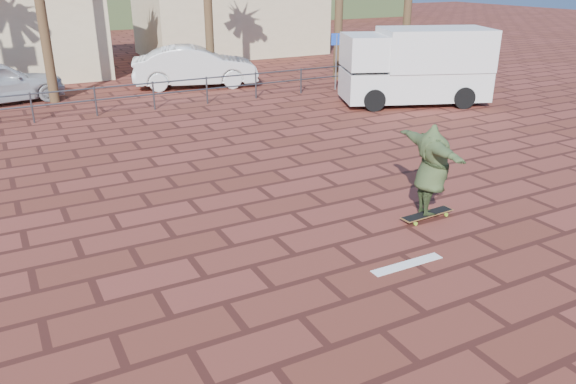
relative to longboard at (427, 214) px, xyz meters
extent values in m
plane|color=maroon|center=(-2.26, -0.10, -0.10)|extent=(120.00, 120.00, 0.00)
cube|color=white|center=(-1.56, -1.30, -0.09)|extent=(1.40, 0.22, 0.01)
cylinder|color=#47494F|center=(-6.26, 11.90, 0.40)|extent=(0.06, 0.06, 1.00)
cylinder|color=#47494F|center=(-4.26, 11.90, 0.40)|extent=(0.06, 0.06, 1.00)
cylinder|color=#47494F|center=(-2.26, 11.90, 0.40)|extent=(0.06, 0.06, 1.00)
cylinder|color=#47494F|center=(-0.26, 11.90, 0.40)|extent=(0.06, 0.06, 1.00)
cylinder|color=#47494F|center=(1.74, 11.90, 0.40)|extent=(0.06, 0.06, 1.00)
cylinder|color=#47494F|center=(3.74, 11.90, 0.40)|extent=(0.06, 0.06, 1.00)
cylinder|color=#47494F|center=(5.74, 11.90, 0.40)|extent=(0.06, 0.06, 1.00)
cylinder|color=#47494F|center=(7.74, 11.90, 0.40)|extent=(0.06, 0.06, 1.00)
cylinder|color=#47494F|center=(9.74, 11.90, 0.40)|extent=(0.06, 0.06, 1.00)
cylinder|color=#47494F|center=(-2.26, 11.90, 0.85)|extent=(24.00, 0.05, 0.05)
cylinder|color=#47494F|center=(-2.26, 11.90, 0.45)|extent=(24.00, 0.05, 0.05)
cylinder|color=brown|center=(1.24, 15.40, 3.15)|extent=(0.36, 0.36, 6.50)
cube|color=beige|center=(5.74, 23.90, 2.15)|extent=(10.00, 6.00, 4.50)
cube|color=olive|center=(0.00, 0.00, 0.01)|extent=(1.22, 0.33, 0.02)
cube|color=black|center=(0.00, 0.00, 0.02)|extent=(1.18, 0.31, 0.00)
cube|color=silver|center=(-0.42, -0.02, -0.03)|extent=(0.08, 0.20, 0.03)
cube|color=silver|center=(0.42, 0.02, -0.03)|extent=(0.08, 0.20, 0.03)
cylinder|color=#8BBA27|center=(-0.41, -0.14, -0.06)|extent=(0.08, 0.04, 0.08)
cylinder|color=#8BBA27|center=(-0.42, 0.10, -0.06)|extent=(0.08, 0.04, 0.08)
cylinder|color=#8BBA27|center=(0.42, -0.10, -0.06)|extent=(0.08, 0.04, 0.08)
cylinder|color=#8BBA27|center=(0.41, 0.14, -0.06)|extent=(0.08, 0.04, 0.08)
imported|color=#374726|center=(0.00, 0.00, 0.94)|extent=(1.05, 2.35, 1.85)
cube|color=silver|center=(6.53, 8.35, 0.63)|extent=(5.65, 3.88, 1.07)
cube|color=silver|center=(7.16, 8.11, 1.89)|extent=(4.42, 3.48, 1.45)
cube|color=silver|center=(4.81, 9.02, 1.84)|extent=(2.22, 2.55, 1.16)
cube|color=black|center=(4.23, 9.25, 1.41)|extent=(0.65, 1.56, 0.63)
cylinder|color=black|center=(4.54, 8.04, 0.29)|extent=(0.82, 0.53, 0.78)
cylinder|color=black|center=(5.27, 9.93, 0.29)|extent=(0.82, 0.53, 0.78)
cylinder|color=black|center=(7.61, 6.84, 0.29)|extent=(0.82, 0.53, 0.78)
cylinder|color=black|center=(8.35, 8.74, 0.29)|extent=(0.82, 0.53, 0.78)
imported|color=silver|center=(0.45, 15.20, 0.75)|extent=(5.45, 3.11, 1.70)
cylinder|color=gray|center=(5.38, 11.90, 1.02)|extent=(0.06, 0.06, 2.24)
cube|color=#193FB2|center=(5.38, 11.90, 1.94)|extent=(0.45, 0.18, 0.46)
camera|label=1|loc=(-7.32, -7.80, 4.61)|focal=35.00mm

